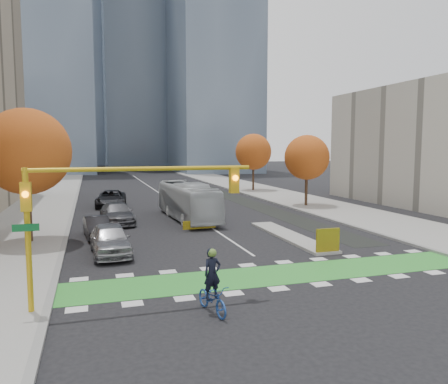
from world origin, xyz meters
TOP-DOWN VIEW (x-y plane):
  - ground at (0.00, 0.00)m, footprint 300.00×300.00m
  - sidewalk_west at (-13.50, 20.00)m, footprint 7.00×120.00m
  - sidewalk_east at (13.50, 20.00)m, footprint 7.00×120.00m
  - curb_west at (-10.00, 20.00)m, footprint 0.30×120.00m
  - curb_east at (10.00, 20.00)m, footprint 0.30×120.00m
  - bike_crossing at (0.00, 1.50)m, footprint 20.00×3.00m
  - centre_line at (0.00, 40.00)m, footprint 0.15×70.00m
  - bike_lane_paint at (7.50, 30.00)m, footprint 2.50×50.00m
  - median_island at (4.00, 9.00)m, footprint 1.60×10.00m
  - hazard_board at (4.00, 4.20)m, footprint 1.40×0.12m
  - tower_nw at (-18.00, 90.00)m, footprint 22.00×22.00m
  - tower_nc at (6.00, 110.00)m, footprint 20.00×20.00m
  - tower_ne at (20.00, 85.00)m, footprint 18.00×24.00m
  - tower_far at (-4.00, 140.00)m, footprint 26.00×26.00m
  - tree_west at (-12.00, 12.00)m, footprint 5.20×5.20m
  - tree_east_near at (12.00, 22.00)m, footprint 4.40×4.40m
  - tree_east_far at (12.50, 38.00)m, footprint 4.80×4.80m
  - traffic_signal_west at (-7.93, -0.51)m, footprint 8.53×0.56m
  - cyclist at (-4.35, -2.16)m, footprint 1.12×2.13m
  - bus at (-0.84, 18.04)m, footprint 3.15×10.92m
  - parked_car_a at (-7.44, 7.63)m, footprint 2.27×5.12m
  - parked_car_b at (-8.06, 12.63)m, footprint 1.87×4.29m
  - parked_car_c at (-6.50, 17.63)m, footprint 2.67×5.69m
  - parked_car_d at (-6.50, 27.59)m, footprint 3.41×6.10m

SIDE VIEW (x-z plane):
  - ground at x=0.00m, z-range 0.00..0.00m
  - centre_line at x=0.00m, z-range 0.00..0.01m
  - bike_lane_paint at x=7.50m, z-range 0.00..0.01m
  - bike_crossing at x=0.00m, z-range 0.00..0.01m
  - sidewalk_west at x=-13.50m, z-range 0.00..0.15m
  - sidewalk_east at x=13.50m, z-range 0.00..0.15m
  - curb_west at x=-10.00m, z-range -0.01..0.15m
  - curb_east at x=10.00m, z-range -0.01..0.15m
  - median_island at x=4.00m, z-range 0.00..0.16m
  - parked_car_b at x=-8.06m, z-range 0.00..1.37m
  - cyclist at x=-4.35m, z-range -0.39..1.95m
  - hazard_board at x=4.00m, z-range 0.15..1.45m
  - parked_car_c at x=-6.50m, z-range 0.00..1.61m
  - parked_car_d at x=-6.50m, z-range 0.00..1.61m
  - parked_car_a at x=-7.44m, z-range 0.00..1.71m
  - bus at x=-0.84m, z-range 0.00..3.01m
  - traffic_signal_west at x=-7.93m, z-range 1.43..6.63m
  - tree_east_near at x=12.00m, z-range 1.33..8.40m
  - tree_east_far at x=12.50m, z-range 1.42..9.07m
  - tree_west at x=-12.00m, z-range 1.50..9.73m
  - tower_ne at x=20.00m, z-range 0.00..60.00m
  - tower_nw at x=-18.00m, z-range 0.00..70.00m
  - tower_far at x=-4.00m, z-range 0.00..80.00m
  - tower_nc at x=6.00m, z-range 0.00..90.00m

